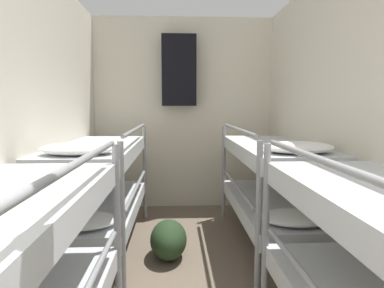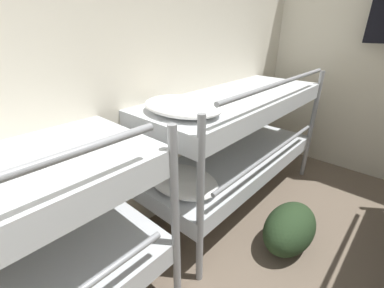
# 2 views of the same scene
# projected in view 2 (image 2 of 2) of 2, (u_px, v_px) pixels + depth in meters

# --- Properties ---
(wall_left) EXTENTS (0.06, 4.89, 2.51)m
(wall_left) POSITION_uv_depth(u_px,v_px,m) (93.00, 72.00, 1.50)
(wall_left) COLOR beige
(wall_left) RESTS_ON ground_plane
(bunk_stack_left_far) EXTENTS (0.71, 1.80, 1.16)m
(bunk_stack_left_far) POSITION_uv_depth(u_px,v_px,m) (233.00, 135.00, 2.16)
(bunk_stack_left_far) COLOR gray
(bunk_stack_left_far) RESTS_ON ground_plane
(duffel_bag) EXTENTS (0.33, 0.53, 0.33)m
(duffel_bag) POSITION_uv_depth(u_px,v_px,m) (290.00, 228.00, 1.87)
(duffel_bag) COLOR #23381E
(duffel_bag) RESTS_ON ground_plane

